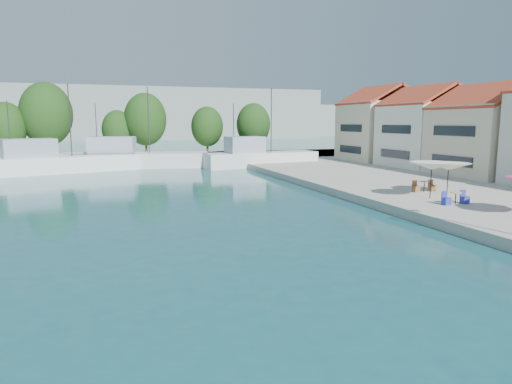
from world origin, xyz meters
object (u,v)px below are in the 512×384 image
object	(u,v)px
trawler_03	(131,159)
umbrella_white	(432,166)
trawler_04	(258,158)
umbrella_cream	(449,166)
trawler_02	(52,163)

from	to	relation	value
trawler_03	umbrella_white	world-z (taller)	trawler_03
trawler_03	trawler_04	size ratio (longest dim) A/B	1.22
trawler_04	umbrella_cream	distance (m)	28.82
trawler_02	trawler_03	world-z (taller)	same
trawler_02	trawler_03	xyz separation A→B (m)	(8.77, 3.39, -0.00)
umbrella_cream	trawler_03	bearing A→B (deg)	120.87
trawler_03	umbrella_cream	distance (m)	38.05
trawler_03	umbrella_cream	xyz separation A→B (m)	(19.51, -32.64, 1.47)
trawler_03	umbrella_white	bearing A→B (deg)	-51.74
trawler_03	umbrella_cream	size ratio (longest dim) A/B	5.85
trawler_02	umbrella_cream	xyz separation A→B (m)	(28.28, -29.25, 1.46)
trawler_04	trawler_03	bearing A→B (deg)	157.90
trawler_02	trawler_03	size ratio (longest dim) A/B	0.98
trawler_04	umbrella_cream	size ratio (longest dim) A/B	4.78
trawler_04	umbrella_cream	world-z (taller)	trawler_04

